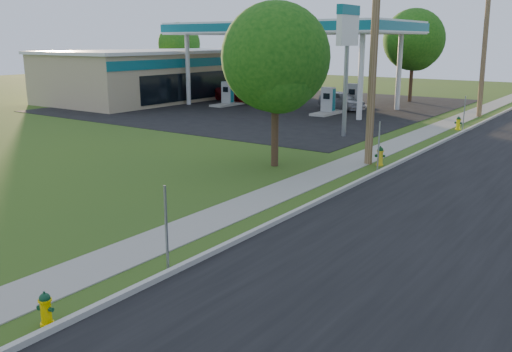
# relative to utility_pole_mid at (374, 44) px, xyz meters

# --- Properties ---
(road) EXTENTS (8.00, 120.00, 0.02)m
(road) POSITION_rel_utility_pole_mid_xyz_m (5.10, -7.00, -4.94)
(road) COLOR black
(road) RESTS_ON ground
(curb) EXTENTS (0.15, 120.00, 0.15)m
(curb) POSITION_rel_utility_pole_mid_xyz_m (1.10, -7.00, -4.88)
(curb) COLOR #ABA89E
(curb) RESTS_ON ground
(sidewalk) EXTENTS (1.50, 120.00, 0.03)m
(sidewalk) POSITION_rel_utility_pole_mid_xyz_m (-0.65, -7.00, -4.94)
(sidewalk) COLOR #99968B
(sidewalk) RESTS_ON ground
(forecourt) EXTENTS (26.00, 28.00, 0.02)m
(forecourt) POSITION_rel_utility_pole_mid_xyz_m (-15.40, 15.00, -4.94)
(forecourt) COLOR black
(forecourt) RESTS_ON ground
(utility_pole_mid) EXTENTS (1.40, 0.32, 9.80)m
(utility_pole_mid) POSITION_rel_utility_pole_mid_xyz_m (0.00, 0.00, 0.00)
(utility_pole_mid) COLOR brown
(utility_pole_mid) RESTS_ON ground
(utility_pole_far) EXTENTS (1.40, 0.32, 9.50)m
(utility_pole_far) POSITION_rel_utility_pole_mid_xyz_m (0.00, 18.00, -0.15)
(utility_pole_far) COLOR brown
(utility_pole_far) RESTS_ON ground
(sign_post_near) EXTENTS (0.05, 0.04, 2.00)m
(sign_post_near) POSITION_rel_utility_pole_mid_xyz_m (0.85, -12.80, -3.95)
(sign_post_near) COLOR gray
(sign_post_near) RESTS_ON ground
(sign_post_mid) EXTENTS (0.05, 0.04, 2.00)m
(sign_post_mid) POSITION_rel_utility_pole_mid_xyz_m (0.85, -1.00, -3.95)
(sign_post_mid) COLOR gray
(sign_post_mid) RESTS_ON ground
(sign_post_far) EXTENTS (0.05, 0.04, 2.00)m
(sign_post_far) POSITION_rel_utility_pole_mid_xyz_m (0.85, 11.20, -3.95)
(sign_post_far) COLOR gray
(sign_post_far) RESTS_ON ground
(gas_canopy) EXTENTS (18.18, 9.18, 6.40)m
(gas_canopy) POSITION_rel_utility_pole_mid_xyz_m (-13.40, 15.00, 0.94)
(gas_canopy) COLOR silver
(gas_canopy) RESTS_ON ground
(fuel_pump_nw) EXTENTS (1.20, 3.20, 1.90)m
(fuel_pump_nw) POSITION_rel_utility_pole_mid_xyz_m (-17.90, 13.00, -4.23)
(fuel_pump_nw) COLOR #ABA89E
(fuel_pump_nw) RESTS_ON ground
(fuel_pump_ne) EXTENTS (1.20, 3.20, 1.90)m
(fuel_pump_ne) POSITION_rel_utility_pole_mid_xyz_m (-8.90, 13.00, -4.23)
(fuel_pump_ne) COLOR #ABA89E
(fuel_pump_ne) RESTS_ON ground
(fuel_pump_sw) EXTENTS (1.20, 3.20, 1.90)m
(fuel_pump_sw) POSITION_rel_utility_pole_mid_xyz_m (-17.90, 17.00, -4.23)
(fuel_pump_sw) COLOR #ABA89E
(fuel_pump_sw) RESTS_ON ground
(fuel_pump_se) EXTENTS (1.20, 3.20, 1.90)m
(fuel_pump_se) POSITION_rel_utility_pole_mid_xyz_m (-8.90, 17.00, -4.23)
(fuel_pump_se) COLOR #ABA89E
(fuel_pump_se) RESTS_ON ground
(convenience_store) EXTENTS (10.40, 22.40, 4.25)m
(convenience_store) POSITION_rel_utility_pole_mid_xyz_m (-26.38, 15.00, -2.82)
(convenience_store) COLOR tan
(convenience_store) RESTS_ON ground
(price_pylon) EXTENTS (0.34, 2.04, 6.85)m
(price_pylon) POSITION_rel_utility_pole_mid_xyz_m (-3.90, 5.50, 0.48)
(price_pylon) COLOR gray
(price_pylon) RESTS_ON ground
(tree_verge) EXTENTS (4.36, 4.36, 6.61)m
(tree_verge) POSITION_rel_utility_pole_mid_xyz_m (-2.93, -2.66, -0.70)
(tree_verge) COLOR #372719
(tree_verge) RESTS_ON ground
(tree_lot) EXTENTS (5.05, 5.05, 7.66)m
(tree_lot) POSITION_rel_utility_pole_mid_xyz_m (-6.98, 24.14, -0.02)
(tree_lot) COLOR #372719
(tree_lot) RESTS_ON ground
(tree_back) EXTENTS (4.63, 4.63, 7.01)m
(tree_back) POSITION_rel_utility_pole_mid_xyz_m (-33.55, 24.20, -0.44)
(tree_back) COLOR #372719
(tree_back) RESTS_ON ground
(hydrant_near) EXTENTS (0.35, 0.31, 0.67)m
(hydrant_near) POSITION_rel_utility_pole_mid_xyz_m (0.78, -15.86, -4.63)
(hydrant_near) COLOR #EAC200
(hydrant_near) RESTS_ON ground
(hydrant_mid) EXTENTS (0.43, 0.38, 0.83)m
(hydrant_mid) POSITION_rel_utility_pole_mid_xyz_m (0.53, -0.01, -4.55)
(hydrant_mid) COLOR yellow
(hydrant_mid) RESTS_ON ground
(hydrant_far) EXTENTS (0.41, 0.37, 0.80)m
(hydrant_far) POSITION_rel_utility_pole_mid_xyz_m (0.52, 11.41, -4.56)
(hydrant_far) COLOR yellow
(hydrant_far) RESTS_ON ground
(car_red) EXTENTS (5.81, 4.16, 1.47)m
(car_red) POSITION_rel_utility_pole_mid_xyz_m (-18.84, 15.88, -4.22)
(car_red) COLOR maroon
(car_red) RESTS_ON ground
(car_silver) EXTENTS (4.37, 3.08, 1.38)m
(car_silver) POSITION_rel_utility_pole_mid_xyz_m (-9.37, 16.02, -4.26)
(car_silver) COLOR silver
(car_silver) RESTS_ON ground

